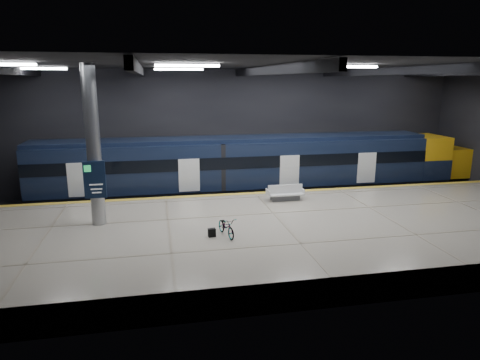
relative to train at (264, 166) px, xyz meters
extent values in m
plane|color=black|center=(-1.20, -5.50, -2.06)|extent=(30.00, 30.00, 0.00)
cube|color=black|center=(-1.20, 2.50, 1.94)|extent=(30.00, 0.10, 8.00)
cube|color=black|center=(-1.20, -13.50, 1.94)|extent=(30.00, 0.10, 8.00)
cube|color=black|center=(-1.20, -5.50, 5.94)|extent=(30.00, 16.00, 0.10)
cube|color=black|center=(-7.20, -5.50, 5.69)|extent=(0.25, 16.00, 0.40)
cube|color=black|center=(-1.20, -5.50, 5.69)|extent=(0.25, 16.00, 0.40)
cube|color=black|center=(4.80, -5.50, 5.69)|extent=(0.25, 16.00, 0.40)
cube|color=white|center=(-5.20, -7.50, 5.82)|extent=(2.60, 0.18, 0.10)
cube|color=white|center=(1.80, -7.50, 5.82)|extent=(2.60, 0.18, 0.10)
cube|color=white|center=(-12.20, -1.50, 5.82)|extent=(2.60, 0.18, 0.10)
cube|color=white|center=(-5.20, -1.50, 5.82)|extent=(2.60, 0.18, 0.10)
cube|color=white|center=(1.80, -1.50, 5.82)|extent=(2.60, 0.18, 0.10)
cube|color=white|center=(8.80, -1.50, 5.82)|extent=(2.60, 0.18, 0.10)
cube|color=#B7AD9B|center=(-1.20, -8.00, -1.51)|extent=(30.00, 11.00, 1.10)
cube|color=gold|center=(-1.20, -2.75, -0.95)|extent=(30.00, 0.40, 0.01)
cube|color=gray|center=(-1.20, -0.72, -1.98)|extent=(30.00, 0.08, 0.16)
cube|color=gray|center=(-1.20, 0.72, -1.98)|extent=(30.00, 0.08, 0.16)
cube|color=black|center=(-1.80, 0.00, -1.51)|extent=(24.00, 2.58, 0.80)
cube|color=black|center=(-1.80, 0.00, 0.27)|extent=(24.00, 2.80, 2.75)
cube|color=black|center=(-1.80, 0.00, 1.76)|extent=(24.00, 2.30, 0.24)
cube|color=black|center=(-1.80, -1.41, 0.54)|extent=(24.00, 0.04, 0.70)
cube|color=white|center=(1.20, -1.41, -0.06)|extent=(1.20, 0.05, 1.90)
cube|color=#ECA813|center=(11.20, 0.00, 0.27)|extent=(2.00, 2.80, 2.75)
ellipsoid|color=#ECA813|center=(13.80, 0.00, -0.21)|extent=(3.60, 2.52, 1.90)
cube|color=black|center=(11.50, 0.00, 0.44)|extent=(1.60, 2.38, 0.80)
cube|color=#595B60|center=(0.00, -4.46, -0.82)|extent=(1.50, 0.47, 0.28)
cube|color=silver|center=(0.00, -4.46, -0.60)|extent=(1.87, 0.80, 0.07)
cube|color=silver|center=(0.00, -4.46, -0.34)|extent=(1.87, 0.08, 0.47)
cube|color=silver|center=(-0.93, -4.46, -0.49)|extent=(0.06, 0.79, 0.28)
cube|color=silver|center=(0.94, -4.46, -0.49)|extent=(0.06, 0.79, 0.28)
imported|color=#99999E|center=(-3.92, -9.09, -0.56)|extent=(0.87, 1.60, 0.80)
cube|color=black|center=(-4.52, -9.09, -0.78)|extent=(0.32, 0.22, 0.35)
cylinder|color=#9EA0A5|center=(-9.20, -6.50, 2.49)|extent=(0.60, 0.60, 6.90)
cube|color=#0D1A32|center=(-9.20, -6.92, 1.14)|extent=(0.90, 0.12, 1.60)
camera|label=1|loc=(-6.60, -25.39, 5.25)|focal=32.00mm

